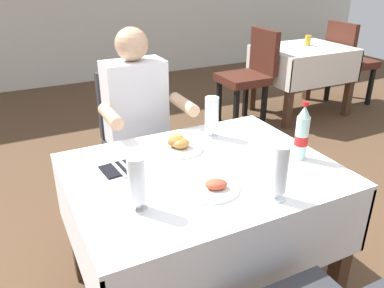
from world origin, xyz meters
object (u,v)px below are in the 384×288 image
Objects in this scene: beer_glass_middle at (279,173)px; background_chair_left at (250,72)px; background_table_tumbler at (308,40)px; cola_bottle_primary at (302,134)px; background_dining_table at (302,64)px; beer_glass_right at (137,184)px; chair_far_diner_seat at (140,138)px; plate_near_camera at (211,186)px; plate_far_diner at (179,144)px; main_dining_table at (202,200)px; background_chair_right at (348,58)px; beer_glass_left at (212,116)px; napkin_cutlery_set at (121,168)px; seated_diner_far at (139,122)px.

background_chair_left is (1.44, 2.28, -0.31)m from beer_glass_middle.
background_chair_left is at bearing -175.94° from background_table_tumbler.
background_dining_table is at bearing 48.37° from cola_bottle_primary.
beer_glass_right is at bearing 161.09° from beer_glass_middle.
background_table_tumbler is (1.90, 2.10, -0.07)m from cola_bottle_primary.
chair_far_diner_seat is at bearing 70.54° from beer_glass_right.
beer_glass_middle reaches higher than plate_near_camera.
background_chair_left is (1.95, 2.10, -0.30)m from beer_glass_right.
plate_far_diner is at bearing -143.30° from background_dining_table.
plate_near_camera is at bearing -105.66° from main_dining_table.
cola_bottle_primary reaches higher than plate_near_camera.
plate_near_camera is (-0.05, -1.02, 0.20)m from chair_far_diner_seat.
background_chair_right is (2.81, 2.28, -0.31)m from beer_glass_middle.
background_chair_left is (-0.69, 0.00, -0.00)m from background_dining_table.
background_chair_left is 0.81m from background_table_tumbler.
background_dining_table is (2.13, 2.28, -0.30)m from beer_glass_middle.
background_dining_table is at bearing 25.43° from chair_far_diner_seat.
background_chair_right is at bearing 0.00° from background_dining_table.
napkin_cutlery_set is at bearing -165.78° from beer_glass_left.
background_table_tumbler is at bearing 38.41° from beer_glass_right.
background_table_tumbler is (2.37, 1.75, 0.03)m from plate_far_diner.
background_table_tumbler is (0.77, 0.06, 0.25)m from background_chair_left.
beer_glass_right is (-0.36, -1.02, 0.30)m from chair_far_diner_seat.
background_chair_left is (1.62, 1.19, -0.16)m from seated_diner_far.
background_dining_table is 0.69m from background_chair_left.
beer_glass_right is 0.78× the size of cola_bottle_primary.
beer_glass_left is at bearing -141.85° from background_table_tumbler.
seated_diner_far is 4.99× the size of plate_near_camera.
background_chair_left is (1.37, 1.63, -0.30)m from beer_glass_left.
background_chair_left is 1.00× the size of background_chair_right.
cola_bottle_primary reaches higher than napkin_cutlery_set.
background_table_tumbler reaches higher than napkin_cutlery_set.
napkin_cutlery_set is 2.61m from background_chair_left.
plate_near_camera is at bearing -173.48° from cola_bottle_primary.
background_chair_left reaches higher than beer_glass_right.
cola_bottle_primary is (0.25, -0.41, 0.01)m from beer_glass_left.
background_dining_table is at bearing 46.95° from beer_glass_middle.
plate_far_diner reaches higher than main_dining_table.
plate_far_diner is 0.23× the size of background_dining_table.
main_dining_table is at bearing 112.54° from beer_glass_middle.
background_table_tumbler is at bearing 40.04° from main_dining_table.
plate_near_camera is at bearing -145.07° from background_chair_right.
background_chair_left is at bearing 34.26° from chair_far_diner_seat.
napkin_cutlery_set is at bearing -145.74° from background_dining_table.
plate_far_diner is at bearing 143.27° from cola_bottle_primary.
beer_glass_middle is 3.13m from background_dining_table.
beer_glass_middle reaches higher than beer_glass_left.
cola_bottle_primary is (0.46, -0.96, 0.31)m from chair_far_diner_seat.
plate_far_diner is 1.02× the size of beer_glass_left.
chair_far_diner_seat is 4.48× the size of beer_glass_left.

